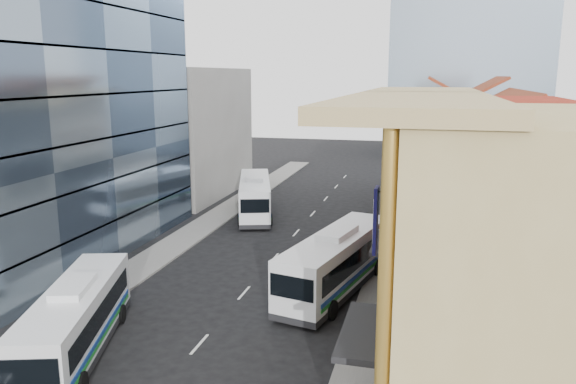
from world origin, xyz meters
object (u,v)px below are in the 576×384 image
(bus_left_near, at_px, (76,318))
(bus_left_far, at_px, (255,195))
(shophouse_tan, at_px, (514,275))
(bus_right, at_px, (337,260))
(office_tower, at_px, (31,50))

(bus_left_near, xyz_separation_m, bus_left_far, (0.04, 28.40, 0.14))
(shophouse_tan, bearing_deg, bus_right, 125.76)
(bus_right, bearing_deg, shophouse_tan, -41.18)
(bus_left_far, distance_m, bus_right, 20.40)
(bus_left_far, bearing_deg, bus_left_near, -107.61)
(office_tower, xyz_separation_m, bus_left_near, (11.66, -13.29, -13.19))
(office_tower, height_order, bus_left_far, office_tower)
(office_tower, distance_m, bus_left_near, 22.06)
(shophouse_tan, xyz_separation_m, bus_right, (-8.50, 11.80, -4.00))
(office_tower, height_order, bus_right, office_tower)
(bus_left_near, height_order, bus_left_far, bus_left_far)
(office_tower, distance_m, bus_left_far, 23.13)
(office_tower, relative_size, bus_left_near, 2.65)
(bus_left_far, relative_size, bus_right, 0.98)
(bus_left_near, height_order, bus_right, bus_right)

